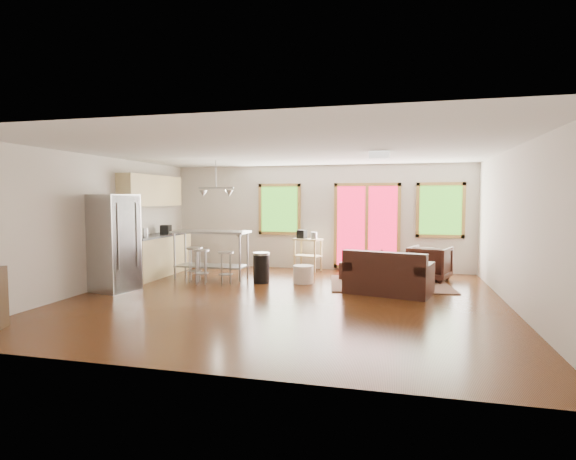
% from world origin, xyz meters
% --- Properties ---
extents(floor, '(7.50, 7.00, 0.02)m').
position_xyz_m(floor, '(0.00, 0.00, -0.01)').
color(floor, '#351A0A').
rests_on(floor, ground).
extents(ceiling, '(7.50, 7.00, 0.02)m').
position_xyz_m(ceiling, '(0.00, 0.00, 2.61)').
color(ceiling, silver).
rests_on(ceiling, ground).
extents(back_wall, '(7.50, 0.02, 2.60)m').
position_xyz_m(back_wall, '(0.00, 3.51, 1.30)').
color(back_wall, beige).
rests_on(back_wall, ground).
extents(left_wall, '(0.02, 7.00, 2.60)m').
position_xyz_m(left_wall, '(-3.76, 0.00, 1.30)').
color(left_wall, beige).
rests_on(left_wall, ground).
extents(right_wall, '(0.02, 7.00, 2.60)m').
position_xyz_m(right_wall, '(3.76, 0.00, 1.30)').
color(right_wall, beige).
rests_on(right_wall, ground).
extents(front_wall, '(7.50, 0.02, 2.60)m').
position_xyz_m(front_wall, '(0.00, -3.51, 1.30)').
color(front_wall, beige).
rests_on(front_wall, ground).
extents(window_left, '(1.10, 0.05, 1.30)m').
position_xyz_m(window_left, '(-1.00, 3.46, 1.50)').
color(window_left, '#235212').
rests_on(window_left, back_wall).
extents(french_doors, '(1.60, 0.05, 2.10)m').
position_xyz_m(french_doors, '(1.20, 3.46, 1.10)').
color(french_doors, '#A80D29').
rests_on(french_doors, back_wall).
extents(window_right, '(1.10, 0.05, 1.30)m').
position_xyz_m(window_right, '(2.90, 3.46, 1.50)').
color(window_right, '#235212').
rests_on(window_right, back_wall).
extents(rug, '(2.61, 2.15, 0.02)m').
position_xyz_m(rug, '(1.78, 1.79, 0.01)').
color(rug, '#4F5C3D').
rests_on(rug, floor).
extents(loveseat, '(1.69, 1.22, 0.81)m').
position_xyz_m(loveseat, '(1.77, 0.88, 0.32)').
color(loveseat, black).
rests_on(loveseat, floor).
extents(coffee_table, '(1.05, 0.76, 0.38)m').
position_xyz_m(coffee_table, '(1.81, 1.92, 0.33)').
color(coffee_table, '#352211').
rests_on(coffee_table, floor).
extents(armchair, '(1.00, 0.97, 0.82)m').
position_xyz_m(armchair, '(2.62, 2.47, 0.41)').
color(armchair, black).
rests_on(armchair, floor).
extents(ottoman, '(0.66, 0.66, 0.38)m').
position_xyz_m(ottoman, '(1.04, 2.27, 0.19)').
color(ottoman, black).
rests_on(ottoman, floor).
extents(pouf, '(0.47, 0.47, 0.37)m').
position_xyz_m(pouf, '(0.03, 1.53, 0.19)').
color(pouf, silver).
rests_on(pouf, floor).
extents(vase, '(0.23, 0.24, 0.32)m').
position_xyz_m(vase, '(1.61, 1.83, 0.52)').
color(vase, silver).
rests_on(vase, coffee_table).
extents(book, '(0.24, 0.07, 0.32)m').
position_xyz_m(book, '(1.88, 1.55, 0.56)').
color(book, maroon).
rests_on(book, coffee_table).
extents(cabinets, '(0.64, 2.24, 2.30)m').
position_xyz_m(cabinets, '(-3.49, 1.70, 0.93)').
color(cabinets, tan).
rests_on(cabinets, floor).
extents(refrigerator, '(0.89, 0.87, 1.85)m').
position_xyz_m(refrigerator, '(-3.34, -0.08, 0.92)').
color(refrigerator, '#B7BABC').
rests_on(refrigerator, floor).
extents(island, '(1.67, 0.67, 1.06)m').
position_xyz_m(island, '(-2.07, 1.60, 0.73)').
color(island, '#B7BABC').
rests_on(island, floor).
extents(cup, '(0.12, 0.10, 0.12)m').
position_xyz_m(cup, '(-1.34, 1.40, 1.01)').
color(cup, silver).
rests_on(cup, island).
extents(bar_stool_a, '(0.42, 0.42, 0.73)m').
position_xyz_m(bar_stool_a, '(-2.28, 1.20, 0.54)').
color(bar_stool_a, '#B7BABC').
rests_on(bar_stool_a, floor).
extents(bar_stool_b, '(0.42, 0.42, 0.72)m').
position_xyz_m(bar_stool_b, '(-2.02, 0.95, 0.54)').
color(bar_stool_b, '#B7BABC').
rests_on(bar_stool_b, floor).
extents(bar_stool_c, '(0.43, 0.43, 0.68)m').
position_xyz_m(bar_stool_c, '(-1.50, 1.02, 0.51)').
color(bar_stool_c, '#B7BABC').
rests_on(bar_stool_c, floor).
extents(trash_can, '(0.42, 0.42, 0.64)m').
position_xyz_m(trash_can, '(-0.83, 1.33, 0.33)').
color(trash_can, black).
rests_on(trash_can, floor).
extents(kitchen_cart, '(0.75, 0.59, 1.00)m').
position_xyz_m(kitchen_cart, '(-0.21, 3.13, 0.68)').
color(kitchen_cart, tan).
rests_on(kitchen_cart, floor).
extents(ceiling_flush, '(0.35, 0.35, 0.12)m').
position_xyz_m(ceiling_flush, '(1.60, 0.60, 2.53)').
color(ceiling_flush, white).
rests_on(ceiling_flush, ceiling).
extents(pendant_light, '(0.80, 0.18, 0.79)m').
position_xyz_m(pendant_light, '(-1.90, 1.50, 1.90)').
color(pendant_light, gray).
rests_on(pendant_light, ceiling).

